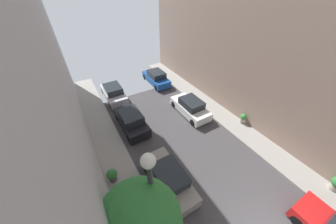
% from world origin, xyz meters
% --- Properties ---
extents(sidewalk_right, '(2.00, 44.00, 0.15)m').
position_xyz_m(sidewalk_right, '(5.00, 0.00, 0.07)').
color(sidewalk_right, gray).
rests_on(sidewalk_right, ground).
extents(parked_car_left_3, '(1.78, 4.20, 1.57)m').
position_xyz_m(parked_car_left_3, '(-2.70, 5.03, 0.72)').
color(parked_car_left_3, gray).
rests_on(parked_car_left_3, ground).
extents(parked_car_left_4, '(1.78, 4.20, 1.57)m').
position_xyz_m(parked_car_left_4, '(-2.70, 11.15, 0.72)').
color(parked_car_left_4, black).
rests_on(parked_car_left_4, ground).
extents(parked_car_left_5, '(1.78, 4.20, 1.57)m').
position_xyz_m(parked_car_left_5, '(-2.70, 16.23, 0.72)').
color(parked_car_left_5, silver).
rests_on(parked_car_left_5, ground).
extents(parked_car_right_2, '(1.78, 4.20, 1.57)m').
position_xyz_m(parked_car_right_2, '(2.70, 10.14, 0.72)').
color(parked_car_right_2, white).
rests_on(parked_car_right_2, ground).
extents(parked_car_right_3, '(1.78, 4.20, 1.57)m').
position_xyz_m(parked_car_right_3, '(2.70, 16.98, 0.72)').
color(parked_car_right_3, '#194799').
rests_on(parked_car_right_3, ground).
extents(street_tree_0, '(2.75, 2.75, 5.36)m').
position_xyz_m(street_tree_0, '(-5.26, 2.54, 4.11)').
color(street_tree_0, brown).
rests_on(street_tree_0, sidewalk_left).
extents(potted_plant_0, '(0.50, 0.50, 0.90)m').
position_xyz_m(potted_plant_0, '(5.71, 6.62, 0.66)').
color(potted_plant_0, '#B2A899').
rests_on(potted_plant_0, sidewalk_right).
extents(potted_plant_2, '(0.65, 0.65, 0.95)m').
position_xyz_m(potted_plant_2, '(-5.54, 7.00, 0.68)').
color(potted_plant_2, slate).
rests_on(potted_plant_2, sidewalk_left).
extents(lamp_post, '(0.44, 0.44, 6.42)m').
position_xyz_m(lamp_post, '(-4.60, 2.94, 4.29)').
color(lamp_post, '#333338').
rests_on(lamp_post, sidewalk_left).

